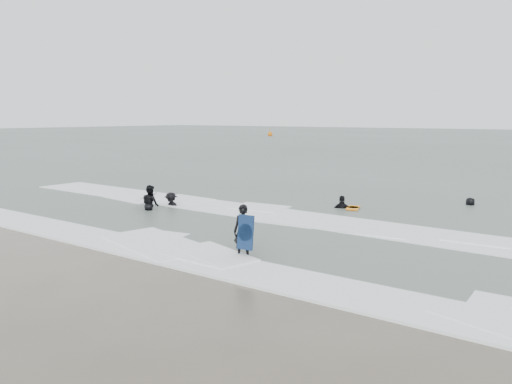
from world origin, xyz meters
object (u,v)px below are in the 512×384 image
Objects in this scene: surfer_wading at (151,211)px; buoy at (270,134)px; surfer_centre at (243,258)px; surfer_right_far at (470,206)px; surfer_right_near at (342,209)px; surfer_breaker at (171,207)px.

buoy is at bearing -44.90° from surfer_wading.
surfer_centre is 13.10m from surfer_right_far.
surfer_right_far is at bearing -48.85° from buoy.
surfer_centre is 8.69m from surfer_right_near.
buoy reaches higher than surfer_centre.
surfer_wading is at bearing 11.39° from surfer_right_near.
surfer_right_far is at bearing 60.13° from surfer_centre.
surfer_centre is 1.04× the size of surfer_breaker.
surfer_right_far is 0.93× the size of buoy.
surfer_right_near reaches higher than surfer_right_far.
surfer_centre is 89.55m from buoy.
surfer_wading is 1.08× the size of surfer_right_far.
surfer_centre is 8.80m from surfer_breaker.
surfer_breaker is at bearing -58.32° from buoy.
surfer_breaker is at bearing -80.64° from surfer_wading.
surfer_wading is 0.95× the size of surfer_right_near.
buoy is (-42.79, 70.61, 0.42)m from surfer_wading.
surfer_right_far is (10.75, 9.35, 0.00)m from surfer_wading.
surfer_centre reaches higher than surfer_right_far.
surfer_breaker is (0.09, 1.12, 0.00)m from surfer_wading.
surfer_breaker is at bearing 0.83° from surfer_right_far.
surfer_centre is at bearing -55.72° from buoy.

